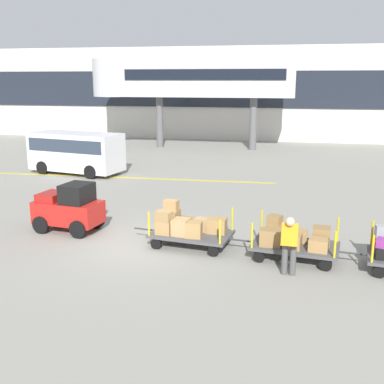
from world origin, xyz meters
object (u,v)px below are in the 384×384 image
object	(u,v)px
baggage_cart_lead	(188,227)
baggage_cart_middle	(294,240)
baggage_handler	(289,243)
shuttle_van	(76,150)
baggage_tug	(69,208)

from	to	relation	value
baggage_cart_lead	baggage_cart_middle	size ratio (longest dim) A/B	1.00
baggage_handler	baggage_cart_middle	bearing A→B (deg)	83.79
shuttle_van	baggage_cart_middle	bearing A→B (deg)	-42.02
baggage_tug	baggage_handler	bearing A→B (deg)	-17.76
shuttle_van	baggage_cart_lead	bearing A→B (deg)	-50.00
baggage_cart_middle	baggage_tug	bearing A→B (deg)	172.06
baggage_cart_lead	baggage_handler	xyz separation A→B (m)	(2.92, -1.68, 0.30)
baggage_cart_middle	baggage_handler	distance (m)	1.29
baggage_handler	shuttle_van	distance (m)	15.56
baggage_cart_lead	baggage_cart_middle	bearing A→B (deg)	-8.34
baggage_handler	shuttle_van	size ratio (longest dim) A/B	0.31
shuttle_van	baggage_tug	bearing A→B (deg)	-66.22
baggage_handler	baggage_cart_lead	bearing A→B (deg)	150.07
baggage_cart_lead	shuttle_van	xyz separation A→B (m)	(-7.94, 9.46, 0.67)
baggage_tug	shuttle_van	bearing A→B (deg)	113.78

